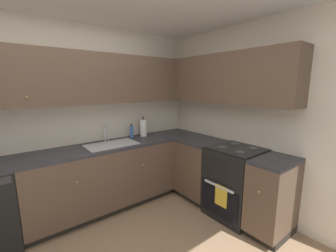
% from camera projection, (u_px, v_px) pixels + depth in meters
% --- Properties ---
extents(wall_back, '(4.13, 0.05, 2.53)m').
position_uv_depth(wall_back, '(61.00, 120.00, 2.85)').
color(wall_back, beige).
rests_on(wall_back, ground_plane).
extents(wall_right, '(0.05, 3.32, 2.53)m').
position_uv_depth(wall_right, '(260.00, 121.00, 2.82)').
color(wall_right, beige).
rests_on(wall_right, ground_plane).
extents(lower_cabinets_back, '(1.99, 0.62, 0.88)m').
position_uv_depth(lower_cabinets_back, '(104.00, 178.00, 3.01)').
color(lower_cabinets_back, brown).
rests_on(lower_cabinets_back, ground_plane).
extents(countertop_back, '(3.20, 0.60, 0.03)m').
position_uv_depth(countertop_back, '(102.00, 147.00, 2.92)').
color(countertop_back, '#2D2D33').
rests_on(countertop_back, lower_cabinets_back).
extents(lower_cabinets_right, '(0.62, 1.60, 0.88)m').
position_uv_depth(lower_cabinets_right, '(224.00, 179.00, 2.99)').
color(lower_cabinets_right, brown).
rests_on(lower_cabinets_right, ground_plane).
extents(countertop_right, '(0.60, 1.60, 0.03)m').
position_uv_depth(countertop_right, '(225.00, 147.00, 2.91)').
color(countertop_right, '#2D2D33').
rests_on(countertop_right, lower_cabinets_right).
extents(oven_range, '(0.68, 0.62, 1.06)m').
position_uv_depth(oven_range, '(235.00, 182.00, 2.86)').
color(oven_range, black).
rests_on(oven_range, ground_plane).
extents(upper_cabinets_back, '(2.88, 0.34, 0.66)m').
position_uv_depth(upper_cabinets_back, '(82.00, 78.00, 2.76)').
color(upper_cabinets_back, brown).
extents(upper_cabinets_right, '(0.32, 2.15, 0.66)m').
position_uv_depth(upper_cabinets_right, '(220.00, 79.00, 3.02)').
color(upper_cabinets_right, brown).
extents(sink, '(0.68, 0.40, 0.10)m').
position_uv_depth(sink, '(112.00, 148.00, 2.97)').
color(sink, '#B7B7BC').
rests_on(sink, countertop_back).
extents(faucet, '(0.07, 0.16, 0.24)m').
position_uv_depth(faucet, '(106.00, 132.00, 3.11)').
color(faucet, silver).
rests_on(faucet, countertop_back).
extents(soap_bottle, '(0.05, 0.05, 0.21)m').
position_uv_depth(soap_bottle, '(132.00, 131.00, 3.37)').
color(soap_bottle, '#3F72BF').
rests_on(soap_bottle, countertop_back).
extents(paper_towel_roll, '(0.11, 0.11, 0.33)m').
position_uv_depth(paper_towel_roll, '(143.00, 128.00, 3.47)').
color(paper_towel_roll, white).
rests_on(paper_towel_roll, countertop_back).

